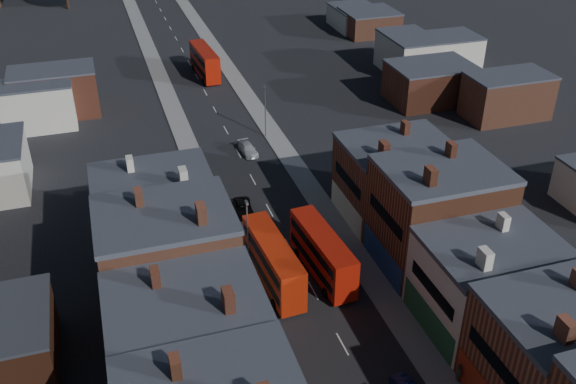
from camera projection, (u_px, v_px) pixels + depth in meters
pavement_west at (201, 179)px, 84.92m from camera, size 3.00×200.00×0.12m
pavement_east at (295, 165)px, 88.29m from camera, size 3.00×200.00×0.12m
lamp_post_2 at (248, 230)px, 66.51m from camera, size 0.25×0.70×8.12m
lamp_post_3 at (265, 108)px, 93.76m from camera, size 0.25×0.70×8.12m
bus_0 at (273, 261)px, 65.07m from camera, size 3.54×11.90×5.07m
bus_1 at (323, 253)px, 66.47m from camera, size 3.56×11.64×4.96m
bus_2 at (205, 62)px, 116.61m from camera, size 3.53×12.09×5.16m
car_2 at (243, 208)px, 77.72m from camera, size 2.61×4.89×1.31m
car_3 at (248, 149)px, 91.17m from camera, size 2.28×4.80×1.35m
ped_3 at (459, 373)px, 54.38m from camera, size 0.64×1.19×1.95m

